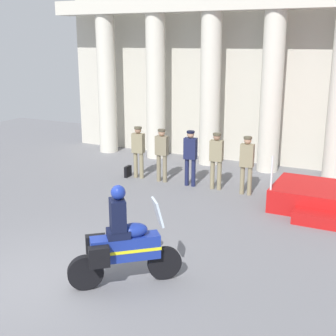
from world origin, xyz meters
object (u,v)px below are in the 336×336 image
officer_in_row_4 (247,161)px  motorcycle_with_rider (121,244)px  officer_in_row_3 (216,157)px  briefcase_on_ground (128,171)px  officer_in_row_2 (190,154)px  officer_in_row_0 (138,148)px  officer_in_row_1 (162,151)px

officer_in_row_4 → motorcycle_with_rider: 5.98m
officer_in_row_3 → briefcase_on_ground: size_ratio=4.74×
officer_in_row_2 → briefcase_on_ground: officer_in_row_2 is taller
officer_in_row_0 → officer_in_row_4: bearing=174.1°
officer_in_row_4 → officer_in_row_0: bearing=-5.9°
officer_in_row_4 → briefcase_on_ground: 4.07m
officer_in_row_0 → officer_in_row_3: bearing=175.2°
officer_in_row_2 → officer_in_row_4: (1.77, -0.04, -0.00)m
officer_in_row_0 → briefcase_on_ground: 0.89m
officer_in_row_3 → officer_in_row_4: size_ratio=1.00×
officer_in_row_0 → officer_in_row_1: 0.86m
officer_in_row_0 → officer_in_row_3: size_ratio=0.98×
officer_in_row_1 → officer_in_row_0: bearing=-6.8°
officer_in_row_0 → motorcycle_with_rider: motorcycle_with_rider is taller
officer_in_row_1 → motorcycle_with_rider: motorcycle_with_rider is taller
officer_in_row_2 → officer_in_row_1: bearing=-4.9°
motorcycle_with_rider → briefcase_on_ground: bearing=79.3°
officer_in_row_1 → briefcase_on_ground: bearing=-3.4°
officer_in_row_0 → officer_in_row_1: (0.86, -0.03, 0.00)m
officer_in_row_1 → briefcase_on_ground: officer_in_row_1 is taller
officer_in_row_0 → motorcycle_with_rider: size_ratio=0.88×
officer_in_row_3 → officer_in_row_4: officer_in_row_3 is taller
officer_in_row_4 → motorcycle_with_rider: bearing=80.9°
motorcycle_with_rider → officer_in_row_3: bearing=53.5°
officer_in_row_1 → officer_in_row_3: (1.80, 0.03, 0.02)m
officer_in_row_4 → briefcase_on_ground: bearing=-5.0°
officer_in_row_2 → motorcycle_with_rider: motorcycle_with_rider is taller
briefcase_on_ground → officer_in_row_0: bearing=9.1°
officer_in_row_2 → briefcase_on_ground: (-2.21, -0.03, -0.83)m
officer_in_row_0 → briefcase_on_ground: size_ratio=4.66×
officer_in_row_2 → officer_in_row_0: bearing=-5.8°
officer_in_row_1 → officer_in_row_2: bearing=175.1°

